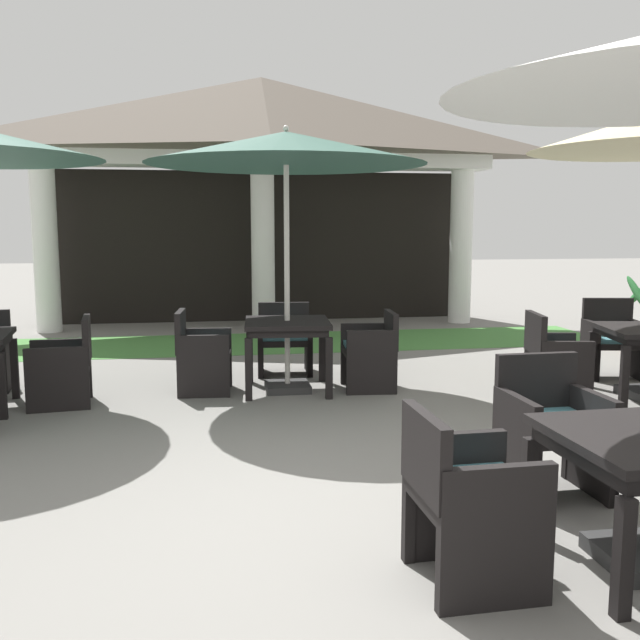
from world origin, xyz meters
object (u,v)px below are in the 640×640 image
at_px(patio_table_mid_left, 287,330).
at_px(patio_chair_mid_right_north, 612,342).
at_px(patio_chair_mid_left_west, 201,355).
at_px(patio_chair_near_foreground_west, 467,501).
at_px(patio_umbrella_mid_left, 286,150).
at_px(patio_chair_near_foreground_north, 551,430).
at_px(patio_chair_mid_right_west, 554,358).
at_px(patio_chair_mid_left_north, 284,340).
at_px(patio_chair_mid_left_east, 371,352).
at_px(patio_chair_far_back_east, 64,366).

bearing_deg(patio_table_mid_left, patio_chair_mid_right_north, 1.04).
distance_m(patio_table_mid_left, patio_chair_mid_left_west, 0.93).
height_order(patio_table_mid_left, patio_chair_mid_right_north, patio_chair_mid_right_north).
relative_size(patio_chair_near_foreground_west, patio_umbrella_mid_left, 0.30).
relative_size(patio_chair_near_foreground_north, patio_chair_mid_right_west, 1.03).
bearing_deg(patio_chair_mid_right_west, patio_chair_mid_left_west, -92.39).
bearing_deg(patio_chair_mid_left_west, patio_chair_mid_right_north, 94.36).
distance_m(patio_chair_near_foreground_north, patio_chair_mid_left_north, 4.24).
xyz_separation_m(patio_chair_mid_left_west, patio_chair_mid_right_north, (4.68, 0.00, 0.01)).
distance_m(patio_chair_near_foreground_west, patio_chair_mid_right_west, 4.11).
height_order(patio_table_mid_left, patio_chair_mid_left_east, patio_chair_mid_left_east).
height_order(patio_chair_mid_left_north, patio_chair_mid_right_north, patio_chair_mid_right_north).
bearing_deg(patio_chair_mid_right_north, patio_chair_mid_left_east, 12.83).
distance_m(patio_chair_near_foreground_north, patio_chair_far_back_east, 4.61).
bearing_deg(patio_chair_mid_right_north, patio_chair_near_foreground_north, 63.12).
bearing_deg(patio_chair_near_foreground_north, patio_chair_mid_left_west, -56.19).
bearing_deg(patio_chair_mid_left_west, patio_chair_mid_right_west, 81.84).
distance_m(patio_chair_mid_left_west, patio_chair_mid_right_north, 4.68).
relative_size(patio_chair_near_foreground_west, patio_chair_mid_left_north, 1.05).
height_order(patio_umbrella_mid_left, patio_chair_far_back_east, patio_umbrella_mid_left).
xyz_separation_m(patio_chair_near_foreground_west, patio_chair_near_foreground_north, (0.97, 1.02, 0.00)).
distance_m(patio_umbrella_mid_left, patio_chair_mid_left_north, 2.30).
xyz_separation_m(patio_table_mid_left, patio_chair_mid_right_north, (3.78, 0.07, -0.24)).
bearing_deg(patio_chair_mid_right_west, patio_chair_far_back_east, -85.46).
height_order(patio_chair_near_foreground_west, patio_chair_mid_left_east, patio_chair_near_foreground_west).
distance_m(patio_chair_near_foreground_west, patio_table_mid_left, 4.18).
relative_size(patio_chair_mid_left_north, patio_chair_mid_left_east, 0.99).
bearing_deg(patio_umbrella_mid_left, patio_chair_far_back_east, -173.76).
distance_m(patio_umbrella_mid_left, patio_chair_mid_right_north, 4.33).
bearing_deg(patio_chair_near_foreground_west, patio_chair_mid_right_west, 145.23).
bearing_deg(patio_chair_far_back_east, patio_umbrella_mid_left, -90.32).
bearing_deg(patio_chair_mid_left_east, patio_chair_near_foreground_west, 177.48).
height_order(patio_chair_near_foreground_north, patio_chair_mid_left_north, patio_chair_near_foreground_north).
bearing_deg(patio_chair_mid_left_north, patio_chair_near_foreground_north, 112.24).
distance_m(patio_umbrella_mid_left, patio_chair_mid_left_east, 2.29).
bearing_deg(patio_chair_mid_right_north, patio_chair_mid_right_west, 45.08).
bearing_deg(patio_table_mid_left, patio_chair_mid_left_east, -4.35).
bearing_deg(patio_umbrella_mid_left, patio_chair_mid_right_west, -15.17).
bearing_deg(patio_chair_near_foreground_north, patio_chair_mid_right_north, -128.54).
distance_m(patio_chair_mid_left_north, patio_chair_far_back_east, 2.56).
height_order(patio_table_mid_left, patio_chair_far_back_east, patio_chair_far_back_east).
xyz_separation_m(patio_chair_near_foreground_west, patio_chair_mid_right_north, (3.38, 4.23, -0.01)).
xyz_separation_m(patio_chair_mid_left_west, patio_chair_mid_left_east, (1.80, -0.14, 0.00)).
relative_size(patio_table_mid_left, patio_umbrella_mid_left, 0.33).
bearing_deg(patio_chair_mid_right_west, patio_chair_mid_left_east, -100.21).
xyz_separation_m(patio_chair_mid_left_east, patio_chair_far_back_east, (-3.12, -0.18, -0.02)).
relative_size(patio_table_mid_left, patio_chair_mid_left_west, 1.09).
distance_m(patio_chair_near_foreground_west, patio_chair_mid_left_west, 4.42).
xyz_separation_m(patio_table_mid_left, patio_chair_mid_right_west, (2.66, -0.72, -0.24)).
bearing_deg(patio_umbrella_mid_left, patio_chair_mid_left_north, 85.65).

